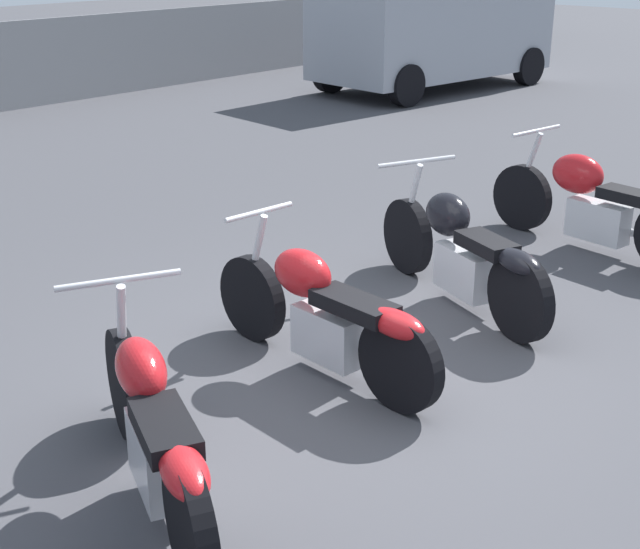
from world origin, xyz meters
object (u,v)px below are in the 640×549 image
motorcycle_slot_3 (463,252)px  parked_van (434,28)px  motorcycle_slot_1 (154,432)px  motorcycle_slot_4 (596,203)px  motorcycle_slot_2 (325,314)px

motorcycle_slot_3 → parked_van: 10.34m
motorcycle_slot_3 → motorcycle_slot_1: bearing=-152.2°
motorcycle_slot_4 → motorcycle_slot_3: bearing=-177.1°
motorcycle_slot_1 → parked_van: (11.54, 6.42, 0.68)m
motorcycle_slot_2 → motorcycle_slot_3: motorcycle_slot_3 is taller
motorcycle_slot_1 → parked_van: parked_van is taller
motorcycle_slot_4 → parked_van: bearing=53.0°
motorcycle_slot_2 → motorcycle_slot_4: bearing=1.7°
motorcycle_slot_4 → parked_van: parked_van is taller
motorcycle_slot_3 → parked_van: (8.32, 6.11, 0.67)m
motorcycle_slot_2 → motorcycle_slot_3: 1.57m
motorcycle_slot_1 → motorcycle_slot_2: motorcycle_slot_1 is taller
motorcycle_slot_1 → motorcycle_slot_4: (5.10, 0.12, 0.02)m
motorcycle_slot_2 → parked_van: size_ratio=0.42×
motorcycle_slot_1 → motorcycle_slot_4: 5.10m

